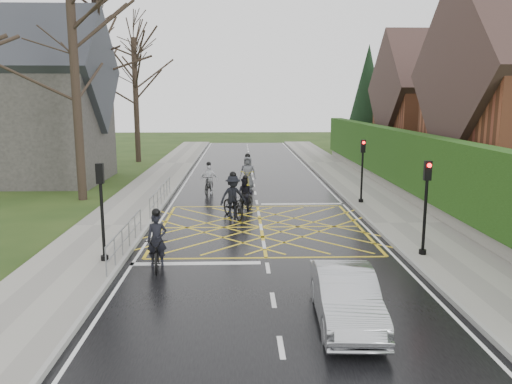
{
  "coord_description": "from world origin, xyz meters",
  "views": [
    {
      "loc": [
        -0.84,
        -19.63,
        5.11
      ],
      "look_at": [
        -0.17,
        0.87,
        1.3
      ],
      "focal_mm": 35.0,
      "sensor_mm": 36.0,
      "label": 1
    }
  ],
  "objects": [
    {
      "name": "traffic_light_se",
      "position": [
        5.1,
        -4.2,
        1.66
      ],
      "size": [
        0.24,
        0.31,
        3.21
      ],
      "rotation": [
        0.0,
        0.0,
        3.14
      ],
      "color": "black",
      "rests_on": "ground"
    },
    {
      "name": "cyclist_mid",
      "position": [
        -1.15,
        1.75,
        0.75
      ],
      "size": [
        1.5,
        2.23,
        2.05
      ],
      "rotation": [
        0.0,
        0.0,
        0.4
      ],
      "color": "black",
      "rests_on": "ground"
    },
    {
      "name": "railing_north",
      "position": [
        -4.65,
        4.0,
        0.79
      ],
      "size": [
        0.05,
        6.04,
        1.03
      ],
      "color": "slate",
      "rests_on": "ground"
    },
    {
      "name": "traffic_light_sw",
      "position": [
        -5.1,
        -4.5,
        1.66
      ],
      "size": [
        0.24,
        0.31,
        3.21
      ],
      "color": "black",
      "rests_on": "ground"
    },
    {
      "name": "road",
      "position": [
        0.0,
        0.0,
        0.01
      ],
      "size": [
        9.0,
        80.0,
        0.01
      ],
      "primitive_type": "cube",
      "color": "black",
      "rests_on": "ground"
    },
    {
      "name": "hedge",
      "position": [
        7.75,
        6.0,
        2.1
      ],
      "size": [
        0.9,
        38.0,
        2.8
      ],
      "primitive_type": "cube",
      "color": "#1A380F",
      "rests_on": "stone_wall"
    },
    {
      "name": "traffic_light_ne",
      "position": [
        5.1,
        4.2,
        1.66
      ],
      "size": [
        0.24,
        0.31,
        3.21
      ],
      "rotation": [
        0.0,
        0.0,
        3.14
      ],
      "color": "black",
      "rests_on": "ground"
    },
    {
      "name": "cyclist_back",
      "position": [
        -0.6,
        3.0,
        0.64
      ],
      "size": [
        1.14,
        1.73,
        1.7
      ],
      "rotation": [
        0.0,
        0.0,
        -0.43
      ],
      "color": "black",
      "rests_on": "ground"
    },
    {
      "name": "conifer",
      "position": [
        10.75,
        26.0,
        4.99
      ],
      "size": [
        4.6,
        4.6,
        10.0
      ],
      "color": "black",
      "rests_on": "ground"
    },
    {
      "name": "railing_south",
      "position": [
        -4.65,
        -3.5,
        0.78
      ],
      "size": [
        0.05,
        5.04,
        1.03
      ],
      "color": "slate",
      "rests_on": "ground"
    },
    {
      "name": "tree_far",
      "position": [
        -9.3,
        22.0,
        7.19
      ],
      "size": [
        8.4,
        8.4,
        10.4
      ],
      "color": "black",
      "rests_on": "ground"
    },
    {
      "name": "sidewalk_right",
      "position": [
        6.0,
        0.0,
        0.07
      ],
      "size": [
        3.0,
        80.0,
        0.15
      ],
      "primitive_type": "cube",
      "color": "gray",
      "rests_on": "ground"
    },
    {
      "name": "stone_wall",
      "position": [
        7.75,
        6.0,
        0.35
      ],
      "size": [
        0.5,
        38.0,
        0.7
      ],
      "primitive_type": "cube",
      "color": "slate",
      "rests_on": "ground"
    },
    {
      "name": "tree_near",
      "position": [
        -9.0,
        6.0,
        7.91
      ],
      "size": [
        9.24,
        9.24,
        11.44
      ],
      "color": "black",
      "rests_on": "ground"
    },
    {
      "name": "cyclist_lead",
      "position": [
        -0.4,
        8.74,
        0.72
      ],
      "size": [
        0.98,
        2.2,
        2.09
      ],
      "rotation": [
        0.0,
        0.0,
        -0.07
      ],
      "color": "gold",
      "rests_on": "ground"
    },
    {
      "name": "cyclist_rear",
      "position": [
        -3.42,
        -4.74,
        0.6
      ],
      "size": [
        0.91,
        1.97,
        1.84
      ],
      "rotation": [
        0.0,
        0.0,
        0.14
      ],
      "color": "black",
      "rests_on": "ground"
    },
    {
      "name": "sidewalk_left",
      "position": [
        -6.0,
        0.0,
        0.07
      ],
      "size": [
        3.0,
        80.0,
        0.15
      ],
      "primitive_type": "cube",
      "color": "gray",
      "rests_on": "ground"
    },
    {
      "name": "cyclist_front",
      "position": [
        -2.55,
        7.35,
        0.66
      ],
      "size": [
        1.01,
        1.84,
        1.78
      ],
      "rotation": [
        0.0,
        0.0,
        -0.18
      ],
      "color": "black",
      "rests_on": "ground"
    },
    {
      "name": "tree_mid",
      "position": [
        -10.0,
        14.0,
        8.63
      ],
      "size": [
        10.08,
        10.08,
        12.48
      ],
      "color": "black",
      "rests_on": "ground"
    },
    {
      "name": "church",
      "position": [
        -13.54,
        12.0,
        4.93
      ],
      "size": [
        8.8,
        7.8,
        11.0
      ],
      "color": "#2D2B28",
      "rests_on": "ground"
    },
    {
      "name": "ground",
      "position": [
        0.0,
        0.0,
        0.0
      ],
      "size": [
        120.0,
        120.0,
        0.0
      ],
      "primitive_type": "plane",
      "color": "#1E3311",
      "rests_on": "ground"
    },
    {
      "name": "house_far",
      "position": [
        14.75,
        18.0,
        4.36
      ],
      "size": [
        9.8,
        8.8,
        10.3
      ],
      "color": "brown",
      "rests_on": "ground"
    },
    {
      "name": "car",
      "position": [
        1.59,
        -8.82,
        0.63
      ],
      "size": [
        1.49,
        3.86,
        1.25
      ],
      "primitive_type": "imported",
      "rotation": [
        0.0,
        0.0,
        -0.04
      ],
      "color": "#A7AAAE",
      "rests_on": "ground"
    }
  ]
}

